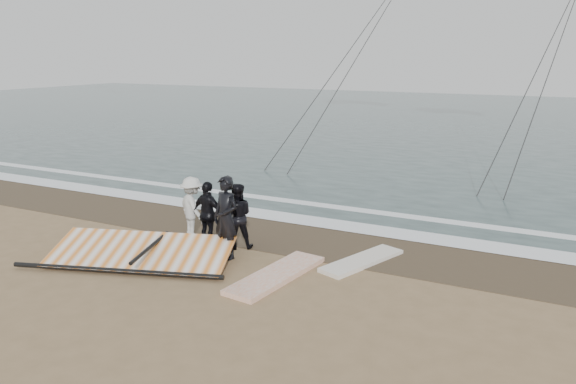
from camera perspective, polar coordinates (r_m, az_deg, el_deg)
name	(u,v)px	position (r m, az deg, el deg)	size (l,w,h in m)	color
ground	(211,308)	(10.92, -7.81, -11.55)	(120.00, 120.00, 0.00)	#8C704C
sea	(480,121)	(41.71, 18.94, 6.80)	(120.00, 54.00, 0.02)	#233838
wet_sand	(310,239)	(14.56, 2.28, -4.77)	(120.00, 2.80, 0.01)	#4C3D2B
foam_near	(331,224)	(15.78, 4.40, -3.23)	(120.00, 0.90, 0.01)	white
foam_far	(352,209)	(17.30, 6.56, -1.73)	(120.00, 0.45, 0.01)	white
man_main	(226,218)	(13.06, -6.34, -2.59)	(0.71, 0.47, 1.95)	black
board_white	(276,275)	(12.15, -1.20, -8.42)	(0.77, 2.76, 0.11)	white
board_cream	(362,261)	(13.06, 7.53, -6.93)	(0.62, 2.33, 0.10)	silver
trio_cluster	(210,212)	(14.15, -7.89, -2.04)	(2.50, 1.09, 1.64)	black
sail_rig	(142,253)	(13.41, -14.57, -6.04)	(4.59, 2.95, 0.52)	black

